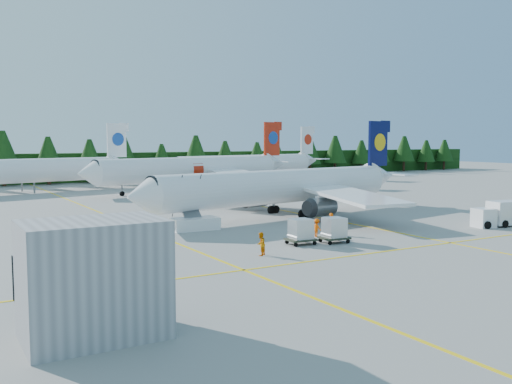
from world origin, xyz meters
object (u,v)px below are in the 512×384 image
airliner_navy (275,188)px  service_truck (497,214)px  airstairs (193,220)px  airliner_red (188,170)px

airliner_navy → service_truck: bearing=-57.6°
airstairs → airliner_navy: bearing=19.7°
service_truck → airliner_navy: bearing=141.5°
airliner_navy → airstairs: size_ratio=6.05×
airliner_red → service_truck: (10.56, -52.62, -2.39)m
airliner_red → airstairs: bearing=-125.4°
airstairs → service_truck: 30.45m
airliner_navy → airstairs: (-11.64, -3.50, -2.47)m
airliner_navy → service_truck: airliner_navy is taller
airliner_navy → airliner_red: airliner_red is taller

